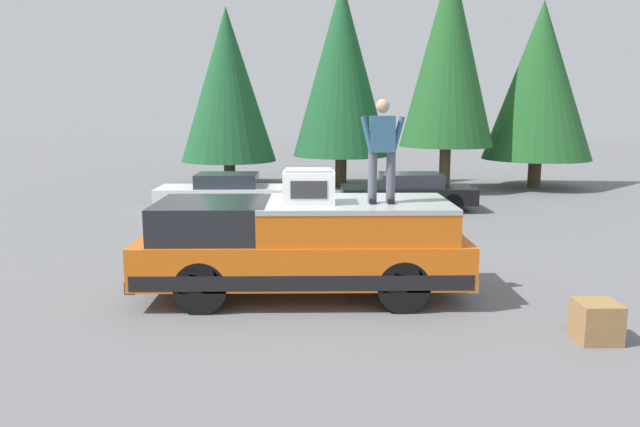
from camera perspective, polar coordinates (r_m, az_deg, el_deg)
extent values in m
plane|color=slate|center=(10.92, -3.67, -7.26)|extent=(90.00, 90.00, 0.00)
cube|color=orange|center=(10.51, -1.60, -3.97)|extent=(2.00, 5.50, 0.70)
cube|color=black|center=(10.56, -1.59, -4.98)|extent=(2.01, 5.39, 0.24)
cube|color=black|center=(10.50, -9.89, -0.50)|extent=(1.84, 1.87, 0.60)
cube|color=orange|center=(10.41, 3.24, -0.69)|extent=(1.92, 3.19, 0.52)
cube|color=#A8AAAF|center=(10.36, 3.25, 0.95)|extent=(1.94, 3.19, 0.08)
cube|color=#232326|center=(10.95, -15.87, -5.24)|extent=(1.96, 0.16, 0.20)
cube|color=#B2B5BA|center=(10.88, 12.78, -5.20)|extent=(1.96, 0.16, 0.20)
cylinder|color=black|center=(9.92, -10.97, -6.69)|extent=(0.30, 0.84, 0.84)
cylinder|color=black|center=(11.54, -9.51, -4.28)|extent=(0.30, 0.84, 0.84)
cylinder|color=black|center=(9.87, 7.71, -6.67)|extent=(0.30, 0.84, 0.84)
cylinder|color=black|center=(11.50, 6.46, -4.25)|extent=(0.30, 0.84, 0.84)
cube|color=white|center=(10.11, -1.04, 2.45)|extent=(0.64, 0.84, 0.52)
cube|color=#2D2D30|center=(9.79, -1.04, 2.21)|extent=(0.01, 0.59, 0.29)
cube|color=#99999E|center=(10.07, -1.04, 4.03)|extent=(0.58, 0.76, 0.04)
cylinder|color=#4C515B|center=(10.15, 6.58, 3.33)|extent=(0.15, 0.15, 0.84)
cube|color=black|center=(10.16, 6.57, 1.17)|extent=(0.26, 0.11, 0.08)
cylinder|color=#4C515B|center=(10.11, 4.89, 3.34)|extent=(0.15, 0.15, 0.84)
cube|color=black|center=(10.12, 4.88, 1.17)|extent=(0.26, 0.11, 0.08)
cube|color=#335B7A|center=(10.07, 5.81, 7.35)|extent=(0.24, 0.40, 0.58)
sphere|color=tan|center=(10.06, 5.85, 9.91)|extent=(0.22, 0.22, 0.22)
cylinder|color=#335B7A|center=(10.07, 7.22, 7.32)|extent=(0.09, 0.23, 0.58)
cylinder|color=#335B7A|center=(10.02, 4.42, 7.36)|extent=(0.09, 0.23, 0.58)
cube|color=black|center=(19.42, 8.11, 1.75)|extent=(1.64, 4.10, 0.50)
cube|color=#282D38|center=(19.37, 8.44, 3.10)|extent=(1.31, 1.89, 0.42)
cylinder|color=black|center=(18.58, 4.56, 0.89)|extent=(0.20, 0.62, 0.62)
cylinder|color=black|center=(19.99, 4.18, 1.54)|extent=(0.20, 0.62, 0.62)
cylinder|color=black|center=(18.99, 12.22, 0.89)|extent=(0.20, 0.62, 0.62)
cylinder|color=black|center=(20.37, 11.32, 1.53)|extent=(0.20, 0.62, 0.62)
cube|color=white|center=(19.39, -8.88, 1.72)|extent=(1.64, 4.10, 0.50)
cube|color=#282D38|center=(19.32, -8.62, 3.08)|extent=(1.31, 1.89, 0.42)
cylinder|color=black|center=(18.94, -12.97, 0.84)|extent=(0.20, 0.62, 0.62)
cylinder|color=black|center=(20.33, -12.14, 1.49)|extent=(0.20, 0.62, 0.62)
cylinder|color=black|center=(18.57, -5.28, 0.88)|extent=(0.20, 0.62, 0.62)
cylinder|color=black|center=(19.99, -4.97, 1.53)|extent=(0.20, 0.62, 0.62)
cube|color=olive|center=(9.46, 24.28, -9.12)|extent=(0.56, 0.56, 0.56)
cylinder|color=#4C3826|center=(26.05, 19.28, 3.55)|extent=(0.50, 0.50, 1.14)
cone|color=#235B28|center=(25.93, 19.74, 11.51)|extent=(4.21, 4.21, 6.10)
cylinder|color=#4C3826|center=(24.06, 11.50, 4.10)|extent=(0.42, 0.42, 1.71)
cone|color=#235B28|center=(24.02, 11.86, 14.38)|extent=(3.51, 3.51, 6.91)
cylinder|color=#4C3826|center=(25.14, 1.95, 3.99)|extent=(0.47, 0.47, 1.23)
cone|color=#1E562D|center=(25.04, 2.00, 13.21)|extent=(3.88, 3.88, 6.84)
cylinder|color=#4C3826|center=(25.63, -8.39, 3.75)|extent=(0.46, 0.46, 1.00)
cone|color=#1E562D|center=(25.50, -8.59, 11.72)|extent=(3.85, 3.85, 6.11)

